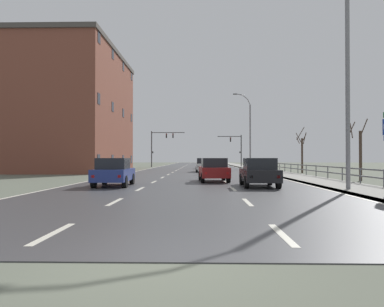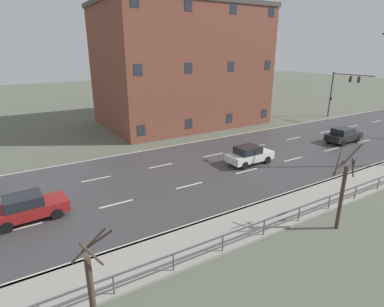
% 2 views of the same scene
% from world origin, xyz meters
% --- Properties ---
extents(ground_plane, '(160.00, 160.00, 0.12)m').
position_xyz_m(ground_plane, '(0.00, 48.00, -0.06)').
color(ground_plane, '#5B6051').
extents(guardrail, '(0.07, 37.45, 1.00)m').
position_xyz_m(guardrail, '(9.85, 23.68, 0.71)').
color(guardrail, '#515459').
rests_on(guardrail, ground).
extents(traffic_signal_left, '(5.90, 0.36, 6.32)m').
position_xyz_m(traffic_signal_left, '(-6.45, 58.58, 4.38)').
color(traffic_signal_left, '#38383A').
rests_on(traffic_signal_left, ground).
extents(car_near_right, '(1.89, 4.13, 1.57)m').
position_xyz_m(car_near_right, '(1.09, 35.70, 0.80)').
color(car_near_right, silver).
rests_on(car_near_right, ground).
extents(car_mid_centre, '(2.02, 4.19, 1.57)m').
position_xyz_m(car_mid_centre, '(1.57, 18.72, 0.80)').
color(car_mid_centre, maroon).
rests_on(car_mid_centre, ground).
extents(car_far_left, '(1.87, 4.12, 1.57)m').
position_xyz_m(car_far_left, '(1.36, 48.34, 0.80)').
color(car_far_left, black).
rests_on(car_far_left, ground).
extents(brick_building, '(13.81, 19.87, 14.56)m').
position_xyz_m(brick_building, '(-16.12, 38.78, 7.29)').
color(brick_building, brown).
rests_on(brick_building, ground).
extents(bare_tree_near, '(1.23, 1.27, 4.27)m').
position_xyz_m(bare_tree_near, '(11.64, 19.87, 1.97)').
color(bare_tree_near, '#423328').
rests_on(bare_tree_near, ground).
extents(bare_tree_mid, '(1.05, 1.12, 4.88)m').
position_xyz_m(bare_tree_mid, '(11.34, 33.03, 2.17)').
color(bare_tree_mid, '#423328').
rests_on(bare_tree_mid, ground).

